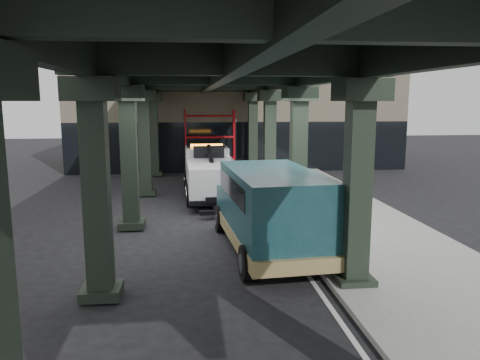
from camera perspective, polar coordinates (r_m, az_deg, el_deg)
ground at (r=15.22m, az=-0.96°, el=-7.60°), size 90.00×90.00×0.00m
sidewalk at (r=18.04m, az=12.85°, el=-4.85°), size 5.00×40.00×0.15m
lane_stripe at (r=17.35m, az=4.04°, el=-5.44°), size 0.12×38.00×0.01m
viaduct at (r=16.54m, az=-3.10°, el=12.91°), size 7.40×32.00×6.40m
building at (r=34.65m, az=-0.81°, el=8.76°), size 22.00×10.00×8.00m
scaffolding at (r=29.25m, az=-3.69°, el=4.88°), size 3.08×0.88×4.00m
tow_truck at (r=22.21m, az=-3.76°, el=1.06°), size 2.46×7.66×2.49m
towed_van at (r=13.86m, az=3.65°, el=-3.48°), size 2.94×6.45×2.55m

